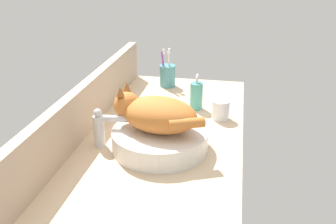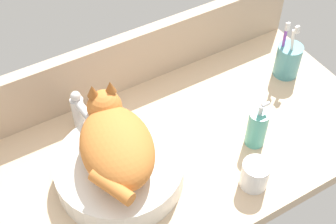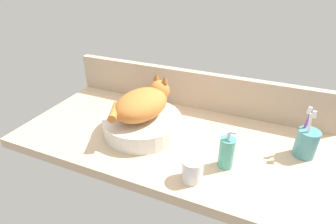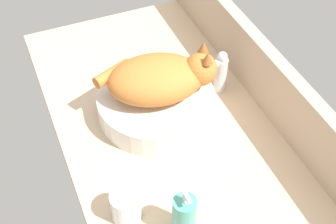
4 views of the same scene
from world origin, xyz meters
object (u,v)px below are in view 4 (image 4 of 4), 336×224
(cat, at_px, (161,78))
(faucet, at_px, (218,71))
(sink_basin, at_px, (156,104))
(soap_dispenser, at_px, (184,216))
(water_glass, at_px, (126,207))

(cat, bearing_deg, faucet, 96.15)
(sink_basin, bearing_deg, soap_dispenser, -12.21)
(sink_basin, relative_size, soap_dispenser, 2.19)
(sink_basin, xyz_separation_m, cat, (0.00, 0.01, 0.09))
(faucet, height_order, water_glass, faucet)
(cat, distance_m, soap_dispenser, 0.38)
(faucet, distance_m, water_glass, 0.48)
(sink_basin, relative_size, faucet, 2.33)
(cat, bearing_deg, water_glass, -35.63)
(sink_basin, xyz_separation_m, faucet, (-0.02, 0.19, 0.04))
(cat, bearing_deg, sink_basin, -98.65)
(sink_basin, bearing_deg, water_glass, -33.51)
(soap_dispenser, bearing_deg, sink_basin, 167.79)
(sink_basin, relative_size, water_glass, 4.15)
(soap_dispenser, bearing_deg, water_glass, -128.75)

